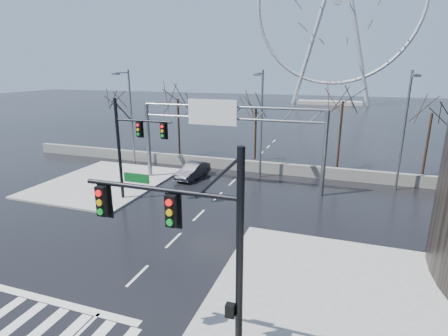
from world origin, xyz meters
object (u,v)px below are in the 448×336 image
at_px(signal_mast_near, 198,240).
at_px(sign_gantry, 225,128).
at_px(ferris_wheel, 337,8).
at_px(car, 193,171).
at_px(signal_mast_far, 131,141).

relative_size(signal_mast_near, sign_gantry, 0.49).
distance_m(ferris_wheel, car, 83.43).
bearing_deg(car, signal_mast_far, -98.14).
bearing_deg(car, sign_gantry, -9.95).
distance_m(signal_mast_near, signal_mast_far, 17.03).
relative_size(signal_mast_far, car, 1.81).
bearing_deg(sign_gantry, signal_mast_near, -73.81).
xyz_separation_m(signal_mast_far, car, (1.89, 7.08, -4.11)).
bearing_deg(signal_mast_far, ferris_wheel, 82.80).
height_order(signal_mast_far, sign_gantry, signal_mast_far).
distance_m(signal_mast_far, ferris_wheel, 89.30).
relative_size(signal_mast_far, ferris_wheel, 0.16).
bearing_deg(signal_mast_far, sign_gantry, 47.53).
height_order(sign_gantry, ferris_wheel, ferris_wheel).
relative_size(signal_mast_far, sign_gantry, 0.49).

